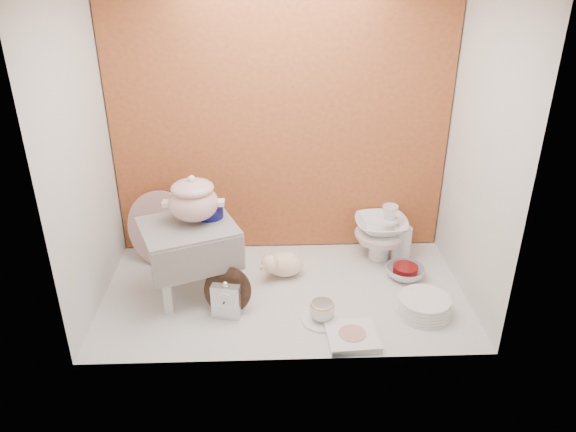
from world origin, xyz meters
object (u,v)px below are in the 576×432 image
soup_tureen (193,198)px  gold_rim_teacup (322,311)px  blue_white_vase (179,241)px  mantel_clock (226,300)px  plush_pig (285,264)px  step_stool (191,259)px  floral_platter (162,229)px  porcelain_tower (381,232)px  dinner_plate_stack (424,306)px  crystal_bowl (405,272)px

soup_tureen → gold_rim_teacup: bearing=-27.6°
soup_tureen → blue_white_vase: soup_tureen is taller
mantel_clock → plush_pig: 0.45m
blue_white_vase → plush_pig: (0.58, -0.21, -0.04)m
step_stool → floral_platter: floral_platter is taller
step_stool → soup_tureen: size_ratio=1.56×
floral_platter → porcelain_tower: floral_platter is taller
soup_tureen → floral_platter: soup_tureen is taller
dinner_plate_stack → floral_platter: bearing=158.3°
soup_tureen → blue_white_vase: (-0.14, 0.29, -0.39)m
soup_tureen → dinner_plate_stack: bearing=-14.1°
gold_rim_teacup → porcelain_tower: 0.69m
step_stool → mantel_clock: 0.30m
dinner_plate_stack → soup_tureen: bearing=165.9°
step_stool → soup_tureen: bearing=31.3°
floral_platter → dinner_plate_stack: floral_platter is taller
floral_platter → plush_pig: size_ratio=1.74×
floral_platter → blue_white_vase: size_ratio=1.91×
porcelain_tower → dinner_plate_stack: bearing=-77.5°
floral_platter → step_stool: bearing=-57.0°
blue_white_vase → step_stool: bearing=-71.8°
mantel_clock → crystal_bowl: (0.91, 0.31, -0.07)m
gold_rim_teacup → dinner_plate_stack: gold_rim_teacup is taller
mantel_clock → porcelain_tower: bearing=43.2°
gold_rim_teacup → porcelain_tower: (0.37, 0.57, 0.10)m
porcelain_tower → step_stool: bearing=-163.4°
blue_white_vase → gold_rim_teacup: size_ratio=1.89×
step_stool → dinner_plate_stack: step_stool is taller
soup_tureen → crystal_bowl: (1.07, 0.05, -0.47)m
floral_platter → plush_pig: floral_platter is taller
floral_platter → blue_white_vase: 0.13m
dinner_plate_stack → crystal_bowl: (-0.02, 0.32, -0.01)m
blue_white_vase → dinner_plate_stack: 1.35m
mantel_clock → gold_rim_teacup: (0.44, -0.05, -0.04)m
soup_tureen → gold_rim_teacup: soup_tureen is taller
step_stool → porcelain_tower: size_ratio=1.34×
step_stool → soup_tureen: soup_tureen is taller
floral_platter → plush_pig: bearing=-13.8°
crystal_bowl → porcelain_tower: porcelain_tower is taller
blue_white_vase → porcelain_tower: bearing=-1.9°
soup_tureen → crystal_bowl: bearing=2.5°
blue_white_vase → crystal_bowl: (1.21, -0.25, -0.08)m
floral_platter → dinner_plate_stack: size_ratio=1.60×
mantel_clock → crystal_bowl: 0.97m
dinner_plate_stack → porcelain_tower: (-0.12, 0.53, 0.12)m
blue_white_vase → gold_rim_teacup: (0.74, -0.60, -0.05)m
crystal_bowl → porcelain_tower: size_ratio=0.62×
soup_tureen → mantel_clock: soup_tureen is taller
step_stool → mantel_clock: step_stool is taller
soup_tureen → gold_rim_teacup: (0.60, -0.31, -0.44)m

